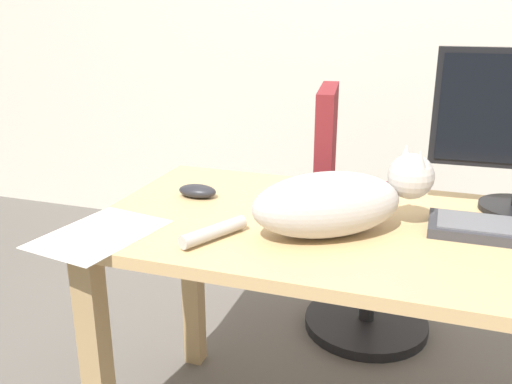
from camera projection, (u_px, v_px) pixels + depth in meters
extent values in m
cube|color=tan|center=(387.00, 234.00, 1.34)|extent=(1.45, 0.69, 0.03)
cube|color=tan|center=(98.00, 373.00, 1.40)|extent=(0.06, 0.06, 0.68)
cube|color=tan|center=(193.00, 275.00, 1.91)|extent=(0.06, 0.06, 0.68)
cylinder|color=black|center=(366.00, 322.00, 2.22)|extent=(0.48, 0.48, 0.04)
cylinder|color=black|center=(369.00, 272.00, 2.15)|extent=(0.06, 0.06, 0.49)
cylinder|color=maroon|center=(374.00, 205.00, 2.06)|extent=(0.44, 0.44, 0.06)
cube|color=maroon|center=(326.00, 143.00, 2.02)|extent=(0.11, 0.36, 0.40)
ellipsoid|color=#B2ADA8|center=(327.00, 204.00, 1.28)|extent=(0.40, 0.35, 0.15)
sphere|color=#B2ADA8|center=(411.00, 176.00, 1.32)|extent=(0.11, 0.11, 0.11)
cone|color=#B2ADA8|center=(406.00, 153.00, 1.33)|extent=(0.04, 0.04, 0.04)
cone|color=#B2ADA8|center=(420.00, 159.00, 1.28)|extent=(0.04, 0.04, 0.04)
cylinder|color=#B2ADA8|center=(214.00, 232.00, 1.27)|extent=(0.11, 0.18, 0.03)
ellipsoid|color=#232328|center=(197.00, 191.00, 1.55)|extent=(0.11, 0.06, 0.04)
cube|color=white|center=(99.00, 234.00, 1.30)|extent=(0.26, 0.33, 0.00)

